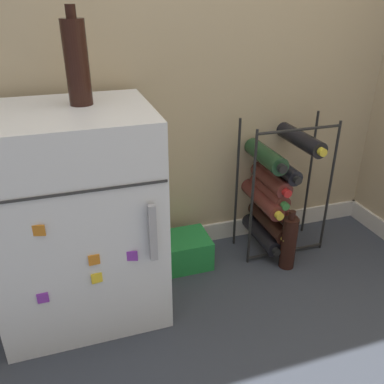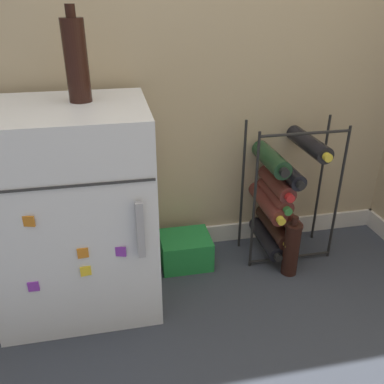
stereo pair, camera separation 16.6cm
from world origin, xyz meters
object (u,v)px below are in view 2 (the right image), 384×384
Objects in this scene: mini_fridge at (75,210)px; soda_box at (185,250)px; wine_rack at (279,193)px; fridge_top_bottle at (76,60)px; loose_bottle_floor at (291,249)px.

mini_fridge is 0.57m from soda_box.
wine_rack is at bearing 8.12° from mini_fridge.
fridge_top_bottle is at bearing -168.60° from soda_box.
wine_rack is 1.01m from fridge_top_bottle.
mini_fridge is at bearing 177.63° from loose_bottle_floor.
soda_box is at bearing 179.60° from wine_rack.
fridge_top_bottle is 1.08× the size of loose_bottle_floor.
fridge_top_bottle is (-0.38, -0.08, 0.86)m from soda_box.
fridge_top_bottle is at bearing 37.55° from mini_fridge.
wine_rack is 2.24× the size of loose_bottle_floor.
fridge_top_bottle reaches higher than wine_rack.
loose_bottle_floor is (0.82, -0.09, -0.80)m from fridge_top_bottle.
loose_bottle_floor is (0.01, -0.16, -0.19)m from wine_rack.
wine_rack is 0.25m from loose_bottle_floor.
wine_rack reaches higher than loose_bottle_floor.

